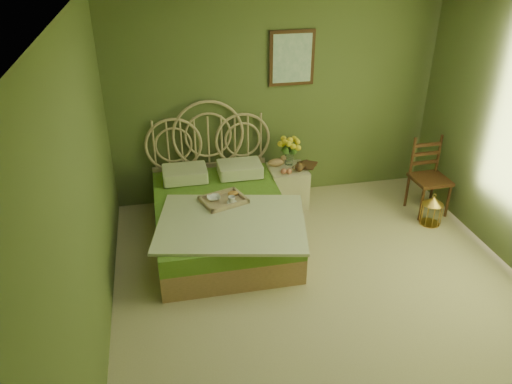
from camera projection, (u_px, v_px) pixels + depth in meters
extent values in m
plane|color=#C0B38A|center=(330.00, 302.00, 4.67)|extent=(4.50, 4.50, 0.00)
plane|color=silver|center=(357.00, 10.00, 3.44)|extent=(4.50, 4.50, 0.00)
plane|color=#546434|center=(276.00, 96.00, 6.00)|extent=(4.00, 0.00, 4.00)
plane|color=#546434|center=(86.00, 203.00, 3.70)|extent=(0.00, 4.50, 4.50)
cube|color=#35210E|center=(292.00, 58.00, 5.79)|extent=(0.54, 0.03, 0.64)
cube|color=silver|center=(292.00, 58.00, 5.78)|extent=(0.46, 0.01, 0.56)
cube|color=tan|center=(222.00, 230.00, 5.52)|extent=(1.40, 1.86, 0.28)
cube|color=#629A32|center=(221.00, 212.00, 5.41)|extent=(1.40, 1.86, 0.19)
cube|color=beige|center=(232.00, 223.00, 5.00)|extent=(1.67, 1.40, 0.03)
cube|color=beige|center=(185.00, 174.00, 5.83)|extent=(0.51, 0.37, 0.15)
cube|color=beige|center=(240.00, 169.00, 5.94)|extent=(0.51, 0.37, 0.15)
cube|color=tan|center=(224.00, 202.00, 5.36)|extent=(0.54, 0.48, 0.04)
ellipsoid|color=#B77A38|center=(233.00, 193.00, 5.43)|extent=(0.12, 0.07, 0.05)
cube|color=beige|center=(287.00, 186.00, 6.20)|extent=(0.45, 0.45, 0.50)
cylinder|color=silver|center=(289.00, 158.00, 6.14)|extent=(0.10, 0.10, 0.18)
ellipsoid|color=tan|center=(276.00, 162.00, 6.11)|extent=(0.21, 0.11, 0.10)
sphere|color=#D87954|center=(284.00, 171.00, 5.93)|extent=(0.07, 0.07, 0.07)
sphere|color=#D87954|center=(289.00, 171.00, 5.92)|extent=(0.07, 0.07, 0.07)
cube|color=#35210E|center=(430.00, 179.00, 5.95)|extent=(0.42, 0.42, 0.04)
cylinder|color=#35210E|center=(421.00, 204.00, 5.87)|extent=(0.03, 0.03, 0.44)
cylinder|color=#35210E|center=(448.00, 201.00, 5.94)|extent=(0.03, 0.03, 0.44)
cylinder|color=#35210E|center=(407.00, 190.00, 6.17)|extent=(0.03, 0.03, 0.44)
cylinder|color=#35210E|center=(433.00, 187.00, 6.24)|extent=(0.03, 0.03, 0.44)
cube|color=#35210E|center=(426.00, 155.00, 5.99)|extent=(0.35, 0.05, 0.48)
cylinder|color=gold|center=(429.00, 223.00, 5.90)|extent=(0.24, 0.24, 0.01)
cylinder|color=gold|center=(431.00, 214.00, 5.84)|extent=(0.24, 0.24, 0.26)
cone|color=gold|center=(434.00, 201.00, 5.75)|extent=(0.24, 0.24, 0.09)
imported|color=#381E0F|center=(302.00, 166.00, 6.12)|extent=(0.21, 0.24, 0.02)
imported|color=#472819|center=(302.00, 164.00, 6.11)|extent=(0.27, 0.29, 0.02)
imported|color=white|center=(214.00, 198.00, 5.36)|extent=(0.15, 0.15, 0.04)
imported|color=white|center=(232.00, 200.00, 5.29)|extent=(0.10, 0.10, 0.07)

